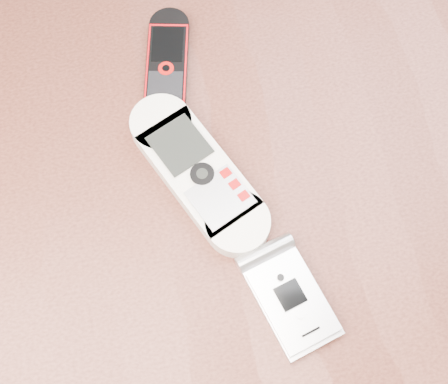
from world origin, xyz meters
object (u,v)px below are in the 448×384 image
(table, at_px, (220,232))
(motorola_razr, at_px, (291,299))
(nokia_white, at_px, (198,173))
(nokia_black_red, at_px, (167,65))

(table, relative_size, motorola_razr, 11.55)
(table, xyz_separation_m, nokia_white, (-0.01, 0.02, 0.12))
(motorola_razr, bearing_deg, nokia_white, 97.48)
(nokia_black_red, bearing_deg, motorola_razr, -63.07)
(motorola_razr, bearing_deg, nokia_black_red, 88.67)
(motorola_razr, bearing_deg, table, 95.45)
(table, distance_m, nokia_white, 0.12)
(nokia_white, relative_size, motorola_razr, 1.76)
(nokia_white, bearing_deg, nokia_black_red, 69.64)
(nokia_white, bearing_deg, motorola_razr, -91.26)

